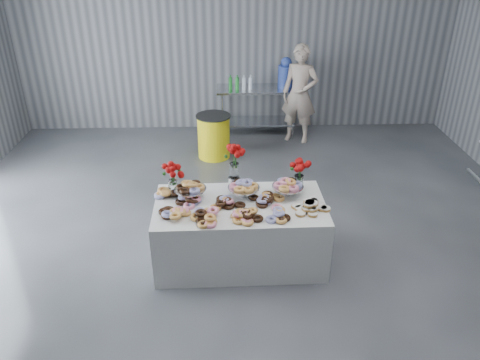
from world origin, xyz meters
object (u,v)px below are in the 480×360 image
Objects in this scene: display_table at (240,232)px; person at (300,94)px; trash_barrel at (214,136)px; prep_table at (258,103)px; water_jug at (286,74)px.

display_table is 1.09× the size of person.
trash_barrel is at bearing -133.95° from person.
prep_table reaches higher than display_table.
trash_barrel is (-1.52, -0.66, -0.50)m from person.
water_jug reaches higher than display_table.
display_table is at bearing -104.04° from water_jug.
trash_barrel is (-1.30, -0.99, -0.78)m from water_jug.
person reaches higher than display_table.
water_jug is 0.48m from person.
person is at bearing 71.44° from display_table.
display_table is 3.75m from person.
display_table is at bearing -96.84° from prep_table.
display_table is 1.27× the size of prep_table.
person is (0.72, -0.32, 0.25)m from prep_table.
prep_table is 2.02× the size of trash_barrel.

